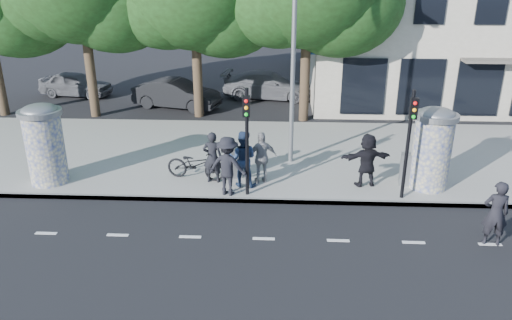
# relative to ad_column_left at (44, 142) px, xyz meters

# --- Properties ---
(ground) EXTENTS (120.00, 120.00, 0.00)m
(ground) POSITION_rel_ad_column_left_xyz_m (7.20, -4.50, -1.54)
(ground) COLOR black
(ground) RESTS_ON ground
(sidewalk) EXTENTS (40.00, 8.00, 0.15)m
(sidewalk) POSITION_rel_ad_column_left_xyz_m (7.20, 3.00, -1.46)
(sidewalk) COLOR gray
(sidewalk) RESTS_ON ground
(curb) EXTENTS (40.00, 0.10, 0.16)m
(curb) POSITION_rel_ad_column_left_xyz_m (7.20, -0.95, -1.46)
(curb) COLOR slate
(curb) RESTS_ON ground
(lane_dash_far) EXTENTS (32.00, 0.12, 0.01)m
(lane_dash_far) POSITION_rel_ad_column_left_xyz_m (7.20, -3.10, -1.53)
(lane_dash_far) COLOR silver
(lane_dash_far) RESTS_ON ground
(ad_column_left) EXTENTS (1.36, 1.36, 2.65)m
(ad_column_left) POSITION_rel_ad_column_left_xyz_m (0.00, 0.00, 0.00)
(ad_column_left) COLOR beige
(ad_column_left) RESTS_ON sidewalk
(ad_column_right) EXTENTS (1.36, 1.36, 2.65)m
(ad_column_right) POSITION_rel_ad_column_left_xyz_m (12.40, 0.20, 0.00)
(ad_column_right) COLOR beige
(ad_column_right) RESTS_ON sidewalk
(traffic_pole_near) EXTENTS (0.22, 0.31, 3.40)m
(traffic_pole_near) POSITION_rel_ad_column_left_xyz_m (6.60, -0.71, 0.69)
(traffic_pole_near) COLOR black
(traffic_pole_near) RESTS_ON sidewalk
(traffic_pole_far) EXTENTS (0.22, 0.31, 3.40)m
(traffic_pole_far) POSITION_rel_ad_column_left_xyz_m (11.40, -0.71, 0.69)
(traffic_pole_far) COLOR black
(traffic_pole_far) RESTS_ON sidewalk
(street_lamp) EXTENTS (0.25, 0.93, 8.00)m
(street_lamp) POSITION_rel_ad_column_left_xyz_m (8.00, 2.13, 3.26)
(street_lamp) COLOR slate
(street_lamp) RESTS_ON sidewalk
(ped_b) EXTENTS (0.64, 0.43, 1.73)m
(ped_b) POSITION_rel_ad_column_left_xyz_m (5.40, 0.26, -0.52)
(ped_b) COLOR black
(ped_b) RESTS_ON sidewalk
(ped_c) EXTENTS (0.99, 0.82, 1.86)m
(ped_c) POSITION_rel_ad_column_left_xyz_m (6.42, 0.02, -0.46)
(ped_c) COLOR navy
(ped_c) RESTS_ON sidewalk
(ped_d) EXTENTS (1.36, 0.98, 1.89)m
(ped_d) POSITION_rel_ad_column_left_xyz_m (6.00, -0.65, -0.44)
(ped_d) COLOR black
(ped_d) RESTS_ON sidewalk
(ped_e) EXTENTS (1.15, 0.87, 1.74)m
(ped_e) POSITION_rel_ad_column_left_xyz_m (7.02, 0.29, -0.52)
(ped_e) COLOR gray
(ped_e) RESTS_ON sidewalk
(ped_f) EXTENTS (1.72, 0.88, 1.77)m
(ped_f) POSITION_rel_ad_column_left_xyz_m (10.40, 0.20, -0.50)
(ped_f) COLOR black
(ped_f) RESTS_ON sidewalk
(man_road) EXTENTS (0.69, 0.49, 1.81)m
(man_road) POSITION_rel_ad_column_left_xyz_m (13.20, -3.06, -0.63)
(man_road) COLOR black
(man_road) RESTS_ON ground
(bicycle) EXTENTS (1.09, 2.10, 1.05)m
(bicycle) POSITION_rel_ad_column_left_xyz_m (4.80, 0.45, -0.86)
(bicycle) COLOR black
(bicycle) RESTS_ON sidewalk
(cabinet_left) EXTENTS (0.56, 0.46, 1.04)m
(cabinet_left) POSITION_rel_ad_column_left_xyz_m (6.07, 0.69, -0.87)
(cabinet_left) COLOR slate
(cabinet_left) RESTS_ON sidewalk
(cabinet_right) EXTENTS (0.55, 0.43, 1.06)m
(cabinet_right) POSITION_rel_ad_column_left_xyz_m (11.78, 0.33, -0.86)
(cabinet_right) COLOR gray
(cabinet_right) RESTS_ON sidewalk
(car_left) EXTENTS (2.16, 4.13, 1.34)m
(car_left) POSITION_rel_ad_column_left_xyz_m (-3.68, 11.73, -0.87)
(car_left) COLOR #58595F
(car_left) RESTS_ON ground
(car_mid) EXTENTS (2.65, 4.64, 1.45)m
(car_mid) POSITION_rel_ad_column_left_xyz_m (2.36, 9.62, -0.81)
(car_mid) COLOR black
(car_mid) RESTS_ON ground
(car_right) EXTENTS (2.56, 5.11, 1.42)m
(car_right) POSITION_rel_ad_column_left_xyz_m (6.93, 11.79, -0.83)
(car_right) COLOR slate
(car_right) RESTS_ON ground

